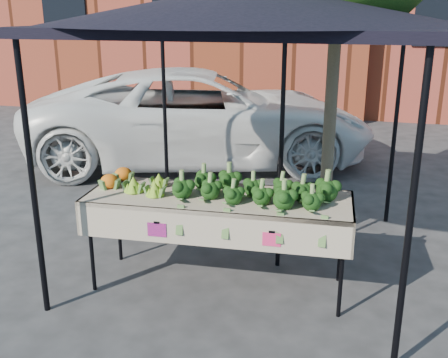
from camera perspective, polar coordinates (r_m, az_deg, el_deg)
ground at (r=5.07m, az=1.46°, el=-11.64°), size 90.00×90.00×0.00m
table at (r=4.89m, az=-0.63°, el=-6.84°), size 2.45×0.95×0.90m
canopy at (r=5.15m, az=2.61°, el=5.23°), size 3.16×3.16×2.74m
broccoli_heap at (r=4.63m, az=3.30°, el=-0.72°), size 1.45×0.55×0.24m
romanesco_cluster at (r=4.90m, az=-8.20°, el=-0.19°), size 0.42×0.46×0.19m
cauliflower_pair at (r=5.12m, az=-11.64°, el=0.32°), size 0.22×0.42×0.17m
street_tree at (r=5.75m, az=11.84°, el=12.11°), size 1.99×1.99×3.91m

